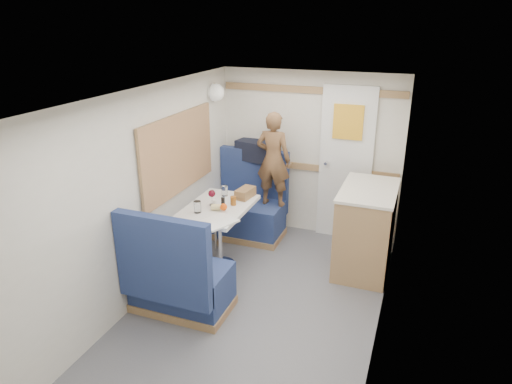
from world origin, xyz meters
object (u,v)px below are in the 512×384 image
at_px(dinette_table, 218,220).
at_px(tumbler_mid, 225,191).
at_px(person, 273,159).
at_px(orange_fruit, 224,207).
at_px(dome_light, 215,92).
at_px(cheese_block, 217,207).
at_px(beer_glass, 233,201).
at_px(galley_counter, 365,228).
at_px(wine_glass, 212,194).
at_px(pepper_grinder, 223,202).
at_px(tumbler_left, 197,207).
at_px(tray, 218,222).
at_px(salt_grinder, 214,204).
at_px(bench_near, 178,283).
at_px(duffel_bag, 257,151).
at_px(bread_loaf, 245,193).
at_px(bench_far, 248,212).

relative_size(dinette_table, tumbler_mid, 8.05).
height_order(person, orange_fruit, person).
relative_size(dome_light, cheese_block, 1.87).
xyz_separation_m(cheese_block, beer_glass, (0.11, 0.19, 0.01)).
xyz_separation_m(galley_counter, wine_glass, (-1.53, -0.54, 0.38)).
height_order(wine_glass, pepper_grinder, wine_glass).
relative_size(tumbler_left, beer_glass, 1.28).
relative_size(person, tray, 3.23).
bearing_deg(tumbler_left, cheese_block, 37.52).
relative_size(tray, salt_grinder, 3.97).
relative_size(galley_counter, cheese_block, 8.62).
height_order(bench_near, duffel_bag, duffel_bag).
xyz_separation_m(tumbler_mid, beer_glass, (0.20, -0.21, -0.01)).
distance_m(dome_light, galley_counter, 2.28).
bearing_deg(bench_near, tumbler_left, 100.34).
distance_m(bench_near, tray, 0.68).
bearing_deg(galley_counter, tumbler_left, -154.26).
height_order(galley_counter, tumbler_left, galley_counter).
xyz_separation_m(dome_light, tray, (0.56, -1.22, -1.02)).
distance_m(galley_counter, bread_loaf, 1.34).
relative_size(dinette_table, bench_near, 0.88).
relative_size(tumbler_left, bread_loaf, 0.49).
height_order(dinette_table, bread_loaf, bread_loaf).
relative_size(dinette_table, duffel_bag, 1.82).
relative_size(cheese_block, wine_glass, 0.64).
bearing_deg(cheese_block, bench_far, 92.16).
bearing_deg(galley_counter, person, 164.12).
xyz_separation_m(person, salt_grinder, (-0.33, -0.92, -0.25)).
height_order(duffel_bag, salt_grinder, duffel_bag).
bearing_deg(bench_far, person, 2.45).
distance_m(bench_near, person, 1.91).
relative_size(bench_far, tumbler_mid, 9.19).
bearing_deg(dinette_table, salt_grinder, -107.33).
xyz_separation_m(duffel_bag, beer_glass, (0.12, -1.03, -0.25)).
bearing_deg(pepper_grinder, galley_counter, 21.26).
height_order(bench_far, orange_fruit, bench_far).
distance_m(pepper_grinder, salt_grinder, 0.09).
height_order(person, tumbler_mid, person).
xyz_separation_m(orange_fruit, bread_loaf, (0.06, 0.45, -0.00)).
relative_size(salt_grinder, bread_loaf, 0.35).
distance_m(dome_light, wine_glass, 1.28).
bearing_deg(cheese_block, dome_light, 114.25).
relative_size(cheese_block, bread_loaf, 0.43).
bearing_deg(orange_fruit, person, 79.12).
relative_size(bench_far, person, 0.93).
xyz_separation_m(galley_counter, tumbler_mid, (-1.52, -0.25, 0.31)).
height_order(person, tumbler_left, person).
height_order(tray, beer_glass, beer_glass).
bearing_deg(bench_far, tray, -81.95).
height_order(duffel_bag, cheese_block, duffel_bag).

